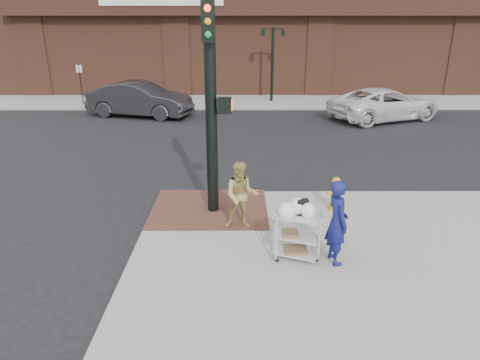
{
  "coord_description": "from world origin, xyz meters",
  "views": [
    {
      "loc": [
        0.12,
        -8.68,
        4.46
      ],
      "look_at": [
        0.14,
        -0.07,
        1.25
      ],
      "focal_mm": 32.0,
      "sensor_mm": 36.0,
      "label": 1
    }
  ],
  "objects_px": {
    "minivan_white": "(385,104)",
    "lamp_post": "(272,56)",
    "traffic_signal_pole": "(212,100)",
    "fire_hydrant": "(336,193)",
    "woman_blue": "(337,222)",
    "sedan_dark": "(140,99)",
    "utility_cart": "(297,232)",
    "pedestrian_tan": "(241,196)"
  },
  "relations": [
    {
      "from": "minivan_white",
      "to": "lamp_post",
      "type": "bearing_deg",
      "value": 26.22
    },
    {
      "from": "traffic_signal_pole",
      "to": "fire_hydrant",
      "type": "xyz_separation_m",
      "value": [
        2.92,
        0.03,
        -2.25
      ]
    },
    {
      "from": "traffic_signal_pole",
      "to": "lamp_post",
      "type": "bearing_deg",
      "value": 80.76
    },
    {
      "from": "woman_blue",
      "to": "sedan_dark",
      "type": "bearing_deg",
      "value": 14.8
    },
    {
      "from": "lamp_post",
      "to": "traffic_signal_pole",
      "type": "distance_m",
      "value": 15.43
    },
    {
      "from": "lamp_post",
      "to": "utility_cart",
      "type": "xyz_separation_m",
      "value": [
        -0.78,
        -17.41,
        -1.93
      ]
    },
    {
      "from": "woman_blue",
      "to": "minivan_white",
      "type": "distance_m",
      "value": 14.12
    },
    {
      "from": "traffic_signal_pole",
      "to": "utility_cart",
      "type": "distance_m",
      "value": 3.5
    },
    {
      "from": "utility_cart",
      "to": "fire_hydrant",
      "type": "distance_m",
      "value": 2.53
    },
    {
      "from": "sedan_dark",
      "to": "lamp_post",
      "type": "bearing_deg",
      "value": -46.82
    },
    {
      "from": "pedestrian_tan",
      "to": "minivan_white",
      "type": "bearing_deg",
      "value": 59.21
    },
    {
      "from": "utility_cart",
      "to": "fire_hydrant",
      "type": "relative_size",
      "value": 1.42
    },
    {
      "from": "woman_blue",
      "to": "utility_cart",
      "type": "relative_size",
      "value": 1.38
    },
    {
      "from": "pedestrian_tan",
      "to": "utility_cart",
      "type": "relative_size",
      "value": 1.28
    },
    {
      "from": "lamp_post",
      "to": "utility_cart",
      "type": "bearing_deg",
      "value": -92.56
    },
    {
      "from": "utility_cart",
      "to": "fire_hydrant",
      "type": "bearing_deg",
      "value": 61.1
    },
    {
      "from": "utility_cart",
      "to": "lamp_post",
      "type": "bearing_deg",
      "value": 87.44
    },
    {
      "from": "fire_hydrant",
      "to": "minivan_white",
      "type": "bearing_deg",
      "value": 66.8
    },
    {
      "from": "traffic_signal_pole",
      "to": "pedestrian_tan",
      "type": "distance_m",
      "value": 2.22
    },
    {
      "from": "pedestrian_tan",
      "to": "minivan_white",
      "type": "xyz_separation_m",
      "value": [
        6.89,
        11.74,
        -0.16
      ]
    },
    {
      "from": "lamp_post",
      "to": "traffic_signal_pole",
      "type": "bearing_deg",
      "value": -99.24
    },
    {
      "from": "lamp_post",
      "to": "traffic_signal_pole",
      "type": "relative_size",
      "value": 0.8
    },
    {
      "from": "woman_blue",
      "to": "sedan_dark",
      "type": "xyz_separation_m",
      "value": [
        -6.7,
        13.97,
        -0.13
      ]
    },
    {
      "from": "minivan_white",
      "to": "utility_cart",
      "type": "distance_m",
      "value": 14.26
    },
    {
      "from": "lamp_post",
      "to": "minivan_white",
      "type": "xyz_separation_m",
      "value": [
        5.07,
        -4.4,
        -1.87
      ]
    },
    {
      "from": "sedan_dark",
      "to": "utility_cart",
      "type": "relative_size",
      "value": 4.27
    },
    {
      "from": "pedestrian_tan",
      "to": "lamp_post",
      "type": "bearing_deg",
      "value": 83.19
    },
    {
      "from": "traffic_signal_pole",
      "to": "utility_cart",
      "type": "xyz_separation_m",
      "value": [
        1.7,
        -2.18,
        -2.14
      ]
    },
    {
      "from": "sedan_dark",
      "to": "woman_blue",
      "type": "bearing_deg",
      "value": -139.19
    },
    {
      "from": "woman_blue",
      "to": "pedestrian_tan",
      "type": "relative_size",
      "value": 1.08
    },
    {
      "from": "woman_blue",
      "to": "minivan_white",
      "type": "xyz_separation_m",
      "value": [
        5.13,
        13.16,
        -0.22
      ]
    },
    {
      "from": "pedestrian_tan",
      "to": "fire_hydrant",
      "type": "relative_size",
      "value": 1.82
    },
    {
      "from": "woman_blue",
      "to": "minivan_white",
      "type": "bearing_deg",
      "value": -32.12
    },
    {
      "from": "traffic_signal_pole",
      "to": "minivan_white",
      "type": "distance_m",
      "value": 13.36
    },
    {
      "from": "pedestrian_tan",
      "to": "minivan_white",
      "type": "height_order",
      "value": "pedestrian_tan"
    },
    {
      "from": "lamp_post",
      "to": "fire_hydrant",
      "type": "bearing_deg",
      "value": -88.33
    },
    {
      "from": "minivan_white",
      "to": "woman_blue",
      "type": "bearing_deg",
      "value": 135.9
    },
    {
      "from": "minivan_white",
      "to": "fire_hydrant",
      "type": "xyz_separation_m",
      "value": [
        -4.63,
        -10.79,
        -0.17
      ]
    },
    {
      "from": "lamp_post",
      "to": "fire_hydrant",
      "type": "height_order",
      "value": "lamp_post"
    },
    {
      "from": "lamp_post",
      "to": "woman_blue",
      "type": "bearing_deg",
      "value": -90.2
    },
    {
      "from": "pedestrian_tan",
      "to": "woman_blue",
      "type": "bearing_deg",
      "value": -39.13
    },
    {
      "from": "sedan_dark",
      "to": "utility_cart",
      "type": "distance_m",
      "value": 15.06
    }
  ]
}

